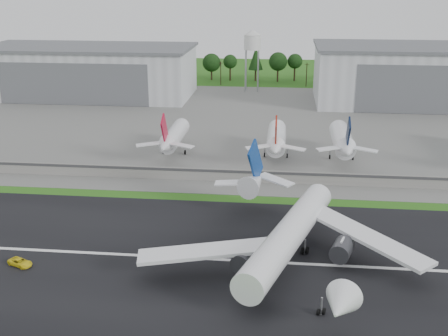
# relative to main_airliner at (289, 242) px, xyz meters

# --- Properties ---
(ground) EXTENTS (600.00, 600.00, 0.00)m
(ground) POSITION_rel_main_airliner_xyz_m (-12.94, -9.58, -4.89)
(ground) COLOR #1F5A15
(ground) RESTS_ON ground
(runway) EXTENTS (320.00, 60.00, 0.10)m
(runway) POSITION_rel_main_airliner_xyz_m (-12.94, 0.42, -4.84)
(runway) COLOR black
(runway) RESTS_ON ground
(runway_centerline) EXTENTS (220.00, 1.00, 0.02)m
(runway_centerline) POSITION_rel_main_airliner_xyz_m (-12.94, 0.42, -4.78)
(runway_centerline) COLOR white
(runway_centerline) RESTS_ON runway
(apron) EXTENTS (320.00, 150.00, 0.10)m
(apron) POSITION_rel_main_airliner_xyz_m (-12.94, 110.42, -4.84)
(apron) COLOR slate
(apron) RESTS_ON ground
(blast_fence) EXTENTS (240.00, 0.61, 3.50)m
(blast_fence) POSITION_rel_main_airliner_xyz_m (-12.94, 45.40, -3.09)
(blast_fence) COLOR gray
(blast_fence) RESTS_ON ground
(hangar_west) EXTENTS (97.00, 44.00, 23.20)m
(hangar_west) POSITION_rel_main_airliner_xyz_m (-92.94, 155.33, 6.74)
(hangar_west) COLOR silver
(hangar_west) RESTS_ON ground
(hangar_east) EXTENTS (102.00, 47.00, 25.20)m
(hangar_east) POSITION_rel_main_airliner_xyz_m (62.06, 155.33, 7.73)
(hangar_east) COLOR silver
(hangar_east) RESTS_ON ground
(water_tower) EXTENTS (8.40, 8.40, 29.40)m
(water_tower) POSITION_rel_main_airliner_xyz_m (-17.94, 175.42, 19.66)
(water_tower) COLOR #99999E
(water_tower) RESTS_ON ground
(utility_poles) EXTENTS (230.00, 3.00, 12.00)m
(utility_poles) POSITION_rel_main_airliner_xyz_m (-12.94, 190.42, -4.89)
(utility_poles) COLOR black
(utility_poles) RESTS_ON ground
(treeline) EXTENTS (320.00, 16.00, 22.00)m
(treeline) POSITION_rel_main_airliner_xyz_m (-12.94, 205.42, -4.89)
(treeline) COLOR black
(treeline) RESTS_ON ground
(main_airliner) EXTENTS (54.58, 57.93, 18.17)m
(main_airliner) POSITION_rel_main_airliner_xyz_m (0.00, 0.00, 0.00)
(main_airliner) COLOR white
(main_airliner) RESTS_ON runway
(ground_vehicle) EXTENTS (5.61, 4.17, 1.41)m
(ground_vehicle) POSITION_rel_main_airliner_xyz_m (-51.61, -6.15, -4.09)
(ground_vehicle) COLOR yellow
(ground_vehicle) RESTS_ON runway
(parked_jet_red_a) EXTENTS (7.36, 31.29, 16.46)m
(parked_jet_red_a) POSITION_rel_main_airliner_xyz_m (-35.86, 66.94, 1.08)
(parked_jet_red_a) COLOR white
(parked_jet_red_a) RESTS_ON ground
(parked_jet_red_b) EXTENTS (7.36, 31.29, 16.66)m
(parked_jet_red_b) POSITION_rel_main_airliner_xyz_m (-3.87, 66.97, 1.26)
(parked_jet_red_b) COLOR white
(parked_jet_red_b) RESTS_ON ground
(parked_jet_navy) EXTENTS (7.36, 31.29, 16.85)m
(parked_jet_navy) POSITION_rel_main_airliner_xyz_m (16.11, 67.00, 1.44)
(parked_jet_navy) COLOR white
(parked_jet_navy) RESTS_ON ground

